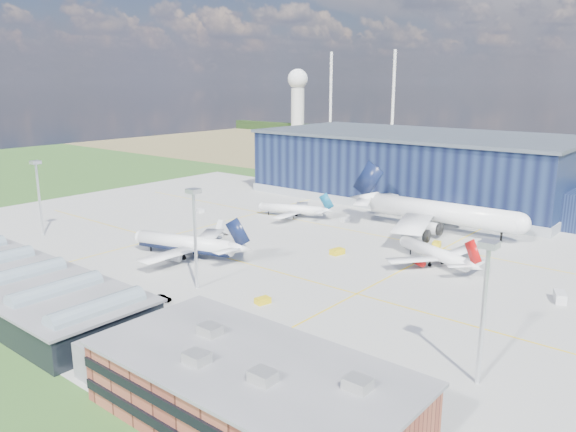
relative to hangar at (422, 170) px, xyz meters
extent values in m
plane|color=#305B22|center=(-2.81, -94.80, -11.62)|extent=(600.00, 600.00, 0.00)
cube|color=#A5A59F|center=(-2.81, -84.80, -11.59)|extent=(220.00, 160.00, 0.06)
cube|color=yellow|center=(-2.81, -104.80, -11.54)|extent=(180.00, 0.40, 0.02)
cube|color=yellow|center=(-2.81, -59.80, -11.54)|extent=(180.00, 0.40, 0.02)
cube|color=yellow|center=(-32.81, -84.80, -11.54)|extent=(0.40, 120.00, 0.02)
cube|color=yellow|center=(37.19, -84.80, -11.54)|extent=(0.40, 120.00, 0.02)
cube|color=#93784F|center=(-2.81, 125.20, -11.62)|extent=(600.00, 220.00, 0.01)
cube|color=black|center=(-2.81, 205.20, -7.62)|extent=(600.00, 8.00, 8.00)
cylinder|color=silver|center=(-182.81, 195.20, 23.38)|extent=(2.40, 2.40, 70.00)
cylinder|color=silver|center=(-122.81, 195.20, 23.38)|extent=(2.40, 2.40, 70.00)
cylinder|color=silver|center=(-222.81, 200.20, 8.38)|extent=(12.00, 12.00, 40.00)
sphere|color=white|center=(-222.81, 200.20, 36.38)|extent=(18.00, 18.00, 18.00)
cube|color=black|center=(-2.81, 0.20, 0.88)|extent=(120.00, 60.00, 25.00)
cube|color=#8E939A|center=(-2.81, 0.20, -10.02)|extent=(121.00, 61.00, 3.20)
cube|color=#49525D|center=(-2.81, 0.20, 13.88)|extent=(122.00, 62.00, 1.20)
cube|color=brown|center=(52.19, -154.80, -7.12)|extent=(45.00, 22.00, 9.00)
cube|color=slate|center=(52.19, -154.80, -2.42)|extent=(46.00, 23.00, 0.50)
cube|color=black|center=(52.19, -166.00, -5.12)|extent=(44.00, 0.40, 1.40)
cube|color=black|center=(52.19, -143.60, -8.62)|extent=(44.00, 0.40, 1.40)
cube|color=black|center=(52.19, -143.60, -5.12)|extent=(44.00, 0.40, 1.40)
cube|color=#B4B4AF|center=(42.19, -152.80, -1.52)|extent=(3.20, 2.60, 1.60)
cube|color=#B4B4AF|center=(57.19, -157.80, -1.52)|extent=(3.20, 2.60, 1.60)
cube|color=#B4B4AF|center=(67.19, -151.80, -1.52)|extent=(3.20, 2.60, 1.60)
cube|color=#B4B4AF|center=(47.19, -159.80, -1.52)|extent=(3.20, 2.60, 1.60)
cube|color=black|center=(-12.81, -154.80, -8.62)|extent=(65.00, 22.00, 6.00)
cube|color=slate|center=(-12.81, -154.80, -5.42)|extent=(66.00, 23.00, 0.50)
cube|color=slate|center=(27.19, -154.80, -8.62)|extent=(10.00, 18.00, 6.00)
cylinder|color=#8296A1|center=(-12.81, -154.80, -5.22)|extent=(4.40, 18.00, 4.40)
cylinder|color=#8296A1|center=(1.19, -154.80, -5.22)|extent=(4.40, 18.00, 4.40)
cylinder|color=#8296A1|center=(15.19, -154.80, -5.22)|extent=(4.40, 18.00, 4.40)
cylinder|color=silver|center=(-62.81, -124.80, -0.62)|extent=(0.70, 0.70, 22.00)
cube|color=silver|center=(-62.81, -124.80, 10.88)|extent=(2.60, 2.60, 1.00)
cylinder|color=silver|center=(7.19, -124.80, -0.62)|extent=(0.70, 0.70, 22.00)
cube|color=silver|center=(7.19, -124.80, 10.88)|extent=(2.60, 2.60, 1.00)
cylinder|color=silver|center=(72.19, -124.80, -0.62)|extent=(0.70, 0.70, 22.00)
cube|color=silver|center=(72.19, -124.80, 10.88)|extent=(2.60, 2.60, 1.00)
cube|color=gold|center=(17.25, -83.49, -10.82)|extent=(3.04, 4.22, 1.60)
cube|color=gold|center=(24.86, -122.13, -10.94)|extent=(2.73, 3.51, 1.35)
cube|color=silver|center=(-1.86, -51.37, -10.97)|extent=(2.79, 3.46, 1.30)
cube|color=silver|center=(73.00, -81.03, -10.53)|extent=(3.83, 5.21, 2.17)
cube|color=gold|center=(34.89, -59.55, -10.87)|extent=(2.94, 3.84, 1.49)
cube|color=silver|center=(-49.47, -73.18, -10.92)|extent=(3.73, 3.04, 1.40)
cube|color=silver|center=(52.49, -140.80, -10.38)|extent=(5.49, 3.33, 2.46)
cube|color=silver|center=(-20.18, -89.64, -9.97)|extent=(2.56, 5.32, 3.29)
imported|color=#99999E|center=(23.26, -142.80, -11.03)|extent=(3.64, 2.08, 1.17)
imported|color=#99999E|center=(7.37, -134.82, -10.96)|extent=(4.21, 2.64, 1.31)
camera|label=1|loc=(99.60, -204.32, 34.09)|focal=35.00mm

